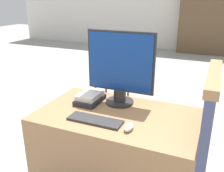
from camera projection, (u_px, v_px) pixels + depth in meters
wall_back at (203, 0)px, 6.66m from camera, size 12.00×0.06×2.80m
desk at (117, 158)px, 1.85m from camera, size 1.11×0.66×0.73m
carrel_divider at (202, 156)px, 1.54m from camera, size 0.07×0.62×1.11m
monitor at (120, 69)px, 1.80m from camera, size 0.51×0.21×0.54m
keyboard at (95, 120)px, 1.62m from camera, size 0.36×0.12×0.02m
mouse at (129, 127)px, 1.51m from camera, size 0.05×0.10×0.04m
book_stack at (90, 98)px, 1.90m from camera, size 0.16×0.24×0.07m
far_chair at (115, 64)px, 3.73m from camera, size 0.44×0.44×0.98m
bookshelf_far at (205, 18)px, 6.56m from camera, size 1.29×0.32×1.90m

